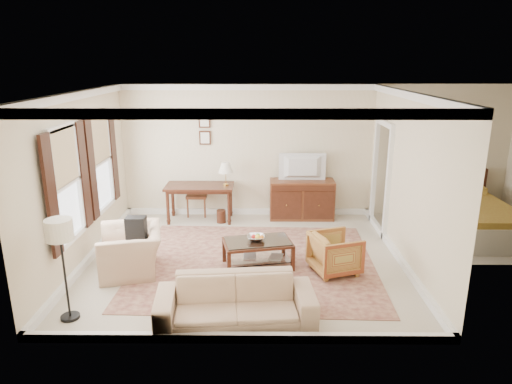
{
  "coord_description": "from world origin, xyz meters",
  "views": [
    {
      "loc": [
        0.26,
        -7.41,
        3.39
      ],
      "look_at": [
        0.2,
        0.3,
        1.15
      ],
      "focal_mm": 32.0,
      "sensor_mm": 36.0,
      "label": 1
    }
  ],
  "objects_px": {
    "sideboard": "(302,199)",
    "coffee_table": "(258,247)",
    "tv": "(303,159)",
    "sofa": "(236,294)",
    "striped_armchair": "(335,251)",
    "club_armchair": "(131,243)",
    "writing_desk": "(200,190)"
  },
  "relations": [
    {
      "from": "sideboard",
      "to": "coffee_table",
      "type": "height_order",
      "value": "sideboard"
    },
    {
      "from": "tv",
      "to": "striped_armchair",
      "type": "xyz_separation_m",
      "value": [
        0.31,
        -2.67,
        -0.98
      ]
    },
    {
      "from": "coffee_table",
      "to": "striped_armchair",
      "type": "bearing_deg",
      "value": -8.56
    },
    {
      "from": "club_armchair",
      "to": "tv",
      "type": "bearing_deg",
      "value": 117.42
    },
    {
      "from": "writing_desk",
      "to": "sofa",
      "type": "distance_m",
      "value": 4.16
    },
    {
      "from": "tv",
      "to": "sofa",
      "type": "bearing_deg",
      "value": 73.38
    },
    {
      "from": "striped_armchair",
      "to": "sofa",
      "type": "xyz_separation_m",
      "value": [
        -1.56,
        -1.51,
        0.04
      ]
    },
    {
      "from": "writing_desk",
      "to": "club_armchair",
      "type": "height_order",
      "value": "club_armchair"
    },
    {
      "from": "sofa",
      "to": "coffee_table",
      "type": "bearing_deg",
      "value": 75.55
    },
    {
      "from": "sideboard",
      "to": "sofa",
      "type": "xyz_separation_m",
      "value": [
        -1.25,
        -4.2,
        -0.02
      ]
    },
    {
      "from": "tv",
      "to": "club_armchair",
      "type": "height_order",
      "value": "tv"
    },
    {
      "from": "tv",
      "to": "writing_desk",
      "type": "bearing_deg",
      "value": 3.73
    },
    {
      "from": "striped_armchair",
      "to": "sofa",
      "type": "distance_m",
      "value": 2.17
    },
    {
      "from": "writing_desk",
      "to": "sofa",
      "type": "xyz_separation_m",
      "value": [
        0.98,
        -4.04,
        -0.28
      ]
    },
    {
      "from": "writing_desk",
      "to": "striped_armchair",
      "type": "relative_size",
      "value": 1.98
    },
    {
      "from": "sideboard",
      "to": "striped_armchair",
      "type": "height_order",
      "value": "sideboard"
    },
    {
      "from": "writing_desk",
      "to": "tv",
      "type": "distance_m",
      "value": 2.32
    },
    {
      "from": "coffee_table",
      "to": "club_armchair",
      "type": "relative_size",
      "value": 1.1
    },
    {
      "from": "sideboard",
      "to": "coffee_table",
      "type": "xyz_separation_m",
      "value": [
        -0.96,
        -2.5,
        -0.06
      ]
    },
    {
      "from": "coffee_table",
      "to": "club_armchair",
      "type": "height_order",
      "value": "club_armchair"
    },
    {
      "from": "striped_armchair",
      "to": "sofa",
      "type": "height_order",
      "value": "sofa"
    },
    {
      "from": "sideboard",
      "to": "striped_armchair",
      "type": "bearing_deg",
      "value": -83.39
    },
    {
      "from": "writing_desk",
      "to": "coffee_table",
      "type": "relative_size",
      "value": 1.18
    },
    {
      "from": "sideboard",
      "to": "striped_armchair",
      "type": "relative_size",
      "value": 1.9
    },
    {
      "from": "sofa",
      "to": "club_armchair",
      "type": "bearing_deg",
      "value": 134.87
    },
    {
      "from": "sideboard",
      "to": "tv",
      "type": "height_order",
      "value": "tv"
    },
    {
      "from": "sideboard",
      "to": "striped_armchair",
      "type": "distance_m",
      "value": 2.71
    },
    {
      "from": "club_armchair",
      "to": "coffee_table",
      "type": "bearing_deg",
      "value": 81.13
    },
    {
      "from": "tv",
      "to": "sofa",
      "type": "distance_m",
      "value": 4.46
    },
    {
      "from": "striped_armchair",
      "to": "writing_desk",
      "type": "bearing_deg",
      "value": 27.04
    },
    {
      "from": "sofa",
      "to": "sideboard",
      "type": "bearing_deg",
      "value": 68.58
    },
    {
      "from": "tv",
      "to": "sofa",
      "type": "xyz_separation_m",
      "value": [
        -1.25,
        -4.18,
        -0.93
      ]
    }
  ]
}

